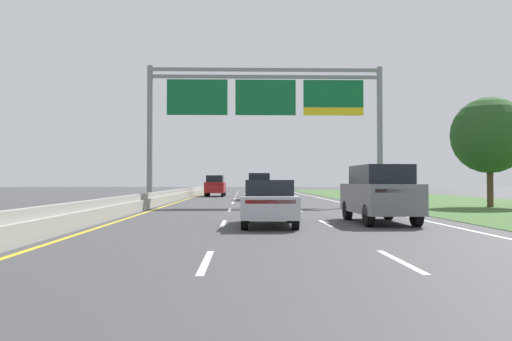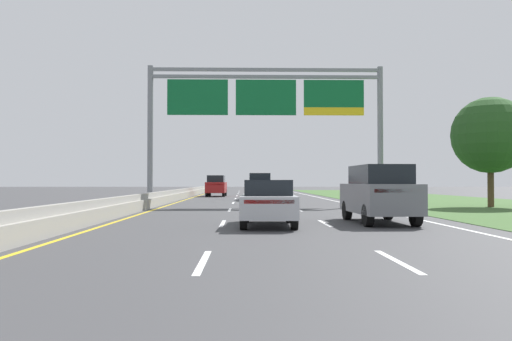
% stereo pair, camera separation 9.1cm
% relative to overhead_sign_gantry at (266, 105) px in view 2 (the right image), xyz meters
% --- Properties ---
extents(ground_plane, '(220.00, 220.00, 0.00)m').
position_rel_overhead_sign_gantry_xyz_m(ground_plane, '(-0.30, 1.15, -6.37)').
color(ground_plane, '#3D3D3F').
extents(lane_striping, '(11.96, 106.00, 0.01)m').
position_rel_overhead_sign_gantry_xyz_m(lane_striping, '(-0.30, 0.70, -6.36)').
color(lane_striping, white).
rests_on(lane_striping, ground).
extents(grass_verge_right, '(14.00, 110.00, 0.02)m').
position_rel_overhead_sign_gantry_xyz_m(grass_verge_right, '(13.65, 1.15, -6.36)').
color(grass_verge_right, '#3D602D').
rests_on(grass_verge_right, ground).
extents(median_barrier_concrete, '(0.60, 110.00, 0.85)m').
position_rel_overhead_sign_gantry_xyz_m(median_barrier_concrete, '(-6.90, 1.15, -6.01)').
color(median_barrier_concrete, '#99968E').
rests_on(median_barrier_concrete, ground).
extents(overhead_sign_gantry, '(15.06, 0.42, 8.88)m').
position_rel_overhead_sign_gantry_xyz_m(overhead_sign_gantry, '(0.00, 0.00, 0.00)').
color(overhead_sign_gantry, gray).
rests_on(overhead_sign_gantry, ground).
extents(pickup_truck_navy, '(2.05, 5.42, 2.20)m').
position_rel_overhead_sign_gantry_xyz_m(pickup_truck_navy, '(-0.08, 9.89, -5.29)').
color(pickup_truck_navy, '#161E47').
rests_on(pickup_truck_navy, ground).
extents(car_grey_right_lane_suv, '(2.01, 4.74, 2.11)m').
position_rel_overhead_sign_gantry_xyz_m(car_grey_right_lane_suv, '(3.57, -14.19, -5.27)').
color(car_grey_right_lane_suv, slate).
rests_on(car_grey_right_lane_suv, ground).
extents(car_red_left_lane_suv, '(1.99, 4.73, 2.11)m').
position_rel_overhead_sign_gantry_xyz_m(car_red_left_lane_suv, '(-4.20, 19.70, -5.27)').
color(car_red_left_lane_suv, maroon).
rests_on(car_red_left_lane_suv, ground).
extents(car_silver_centre_lane_sedan, '(1.95, 4.45, 1.57)m').
position_rel_overhead_sign_gantry_xyz_m(car_silver_centre_lane_sedan, '(-0.55, -15.33, -5.55)').
color(car_silver_centre_lane_sedan, '#B2B5BA').
rests_on(car_silver_centre_lane_sedan, ground).
extents(roadside_tree_mid, '(4.47, 4.47, 6.47)m').
position_rel_overhead_sign_gantry_xyz_m(roadside_tree_mid, '(13.07, -2.88, -2.14)').
color(roadside_tree_mid, '#4C3823').
rests_on(roadside_tree_mid, ground).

